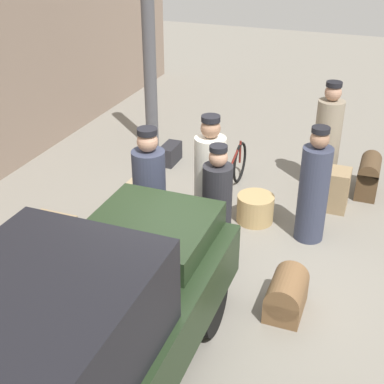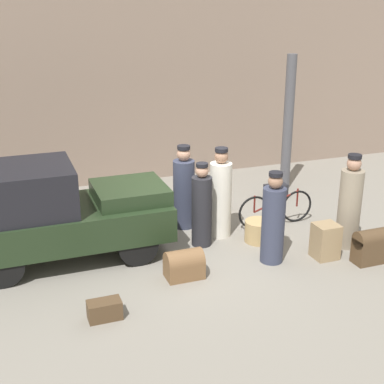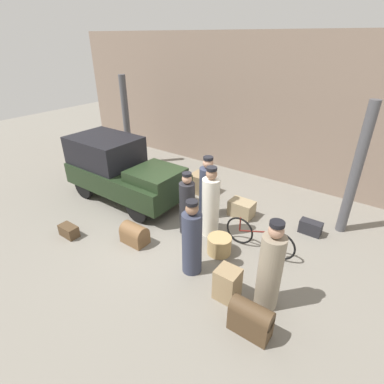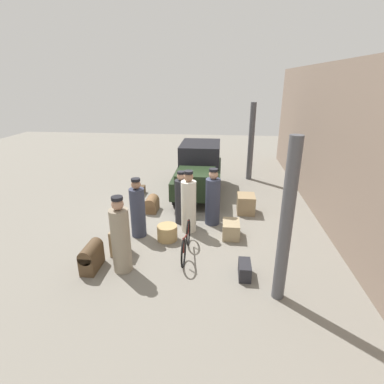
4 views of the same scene
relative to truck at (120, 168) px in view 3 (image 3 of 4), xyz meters
name	(u,v)px [view 3 (image 3 of 4)]	position (x,y,z in m)	size (l,w,h in m)	color
ground_plane	(181,225)	(2.37, -0.20, -0.93)	(30.00, 30.00, 0.00)	gray
station_building_facade	(258,109)	(2.37, 3.87, 1.32)	(16.00, 0.15, 4.50)	gray
canopy_pillar_left	(126,122)	(-1.82, 2.01, 0.66)	(0.24, 0.24, 3.19)	#4C4C51
canopy_pillar_right	(356,172)	(5.72, 2.01, 0.66)	(0.24, 0.24, 3.19)	#4C4C51
truck	(120,168)	(0.00, 0.00, 0.00)	(3.59, 1.59, 1.76)	black
bicycle	(259,238)	(4.39, 0.03, -0.58)	(1.65, 0.04, 0.72)	black
wicker_basket	(219,245)	(3.72, -0.55, -0.73)	(0.53, 0.53, 0.41)	tan
porter_with_bicycle	(270,269)	(5.16, -1.30, -0.13)	(0.41, 0.41, 1.77)	gray
conductor_in_dark_uniform	(187,206)	(2.65, -0.31, -0.21)	(0.37, 0.37, 1.59)	#232328
porter_lifting_near_truck	(211,205)	(3.14, -0.04, -0.13)	(0.42, 0.42, 1.76)	silver
porter_standing_middle	(192,241)	(3.56, -1.36, -0.19)	(0.40, 0.40, 1.64)	#33384C
porter_carrying_trunk	(207,190)	(2.62, 0.61, -0.17)	(0.43, 0.43, 1.69)	#33384C
trunk_umber_medium	(135,234)	(1.92, -1.39, -0.71)	(0.62, 0.40, 0.49)	brown
suitcase_small_leather	(202,183)	(1.73, 1.64, -0.64)	(0.66, 0.55, 0.59)	#937A56
suitcase_tan_flat	(242,208)	(3.38, 1.14, -0.72)	(0.64, 0.45, 0.43)	#9E8966
trunk_barrel_dark	(251,318)	(5.19, -2.00, -0.61)	(0.68, 0.32, 0.62)	#4C3823
trunk_large_brown	(310,227)	(5.14, 1.40, -0.77)	(0.52, 0.26, 0.34)	#232328
suitcase_black_upright	(227,284)	(4.51, -1.57, -0.62)	(0.42, 0.39, 0.64)	#937A56
trunk_wicker_pale	(69,231)	(0.44, -2.16, -0.79)	(0.48, 0.27, 0.28)	#4C3823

